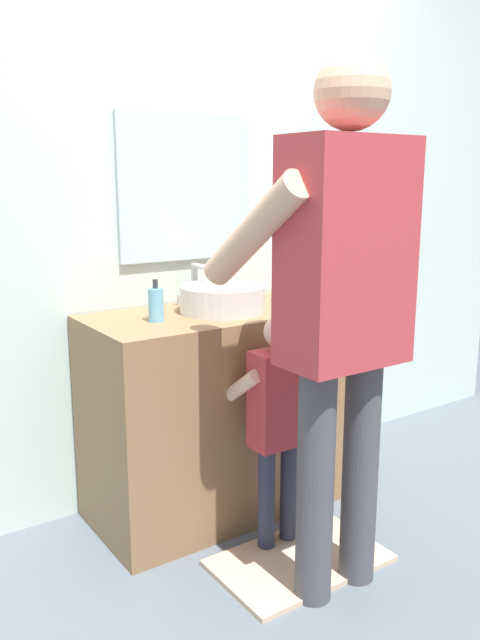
{
  "coord_description": "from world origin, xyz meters",
  "views": [
    {
      "loc": [
        -1.4,
        -1.92,
        1.42
      ],
      "look_at": [
        0.0,
        0.15,
        0.87
      ],
      "focal_mm": 35.97,
      "sensor_mm": 36.0,
      "label": 1
    }
  ],
  "objects_px": {
    "toothbrush_cup": "(284,289)",
    "adult_parent": "(341,287)",
    "child_toddler": "(277,412)",
    "soap_bottle": "(156,304)"
  },
  "relations": [
    {
      "from": "toothbrush_cup",
      "to": "adult_parent",
      "type": "relative_size",
      "value": 0.12
    },
    {
      "from": "soap_bottle",
      "to": "adult_parent",
      "type": "xyz_separation_m",
      "value": [
        0.32,
        -0.68,
        0.13
      ]
    },
    {
      "from": "toothbrush_cup",
      "to": "adult_parent",
      "type": "bearing_deg",
      "value": -115.18
    },
    {
      "from": "toothbrush_cup",
      "to": "child_toddler",
      "type": "relative_size",
      "value": 0.22
    },
    {
      "from": "soap_bottle",
      "to": "child_toddler",
      "type": "xyz_separation_m",
      "value": [
        0.31,
        -0.37,
        -0.39
      ]
    },
    {
      "from": "child_toddler",
      "to": "adult_parent",
      "type": "relative_size",
      "value": 0.52
    },
    {
      "from": "soap_bottle",
      "to": "adult_parent",
      "type": "relative_size",
      "value": 0.09
    },
    {
      "from": "toothbrush_cup",
      "to": "child_toddler",
      "type": "bearing_deg",
      "value": -130.1
    },
    {
      "from": "soap_bottle",
      "to": "child_toddler",
      "type": "bearing_deg",
      "value": -50.07
    },
    {
      "from": "toothbrush_cup",
      "to": "soap_bottle",
      "type": "distance_m",
      "value": 0.68
    }
  ]
}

